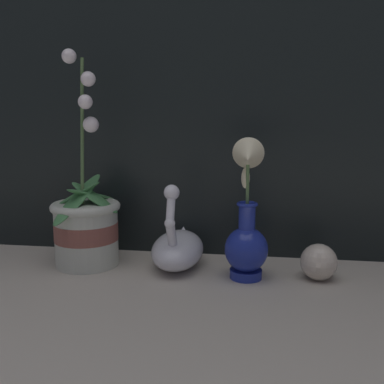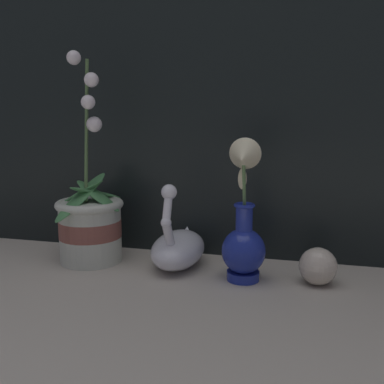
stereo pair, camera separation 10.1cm
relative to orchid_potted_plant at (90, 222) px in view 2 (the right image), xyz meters
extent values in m
plane|color=#BCB2A3|center=(0.25, -0.09, -0.10)|extent=(2.80, 2.80, 0.00)
cube|color=black|center=(0.25, 0.14, 0.50)|extent=(2.80, 0.03, 1.20)
cylinder|color=beige|center=(0.00, 0.00, -0.02)|extent=(0.15, 0.15, 0.15)
cylinder|color=brown|center=(0.00, 0.00, -0.02)|extent=(0.15, 0.15, 0.04)
torus|color=beige|center=(0.00, 0.00, 0.04)|extent=(0.16, 0.16, 0.02)
cylinder|color=#4C6B3D|center=(0.00, 0.00, 0.21)|extent=(0.01, 0.04, 0.33)
ellipsoid|color=#427F47|center=(0.02, 0.00, 0.07)|extent=(0.13, 0.07, 0.07)
ellipsoid|color=#427F47|center=(0.01, 0.02, 0.07)|extent=(0.09, 0.18, 0.06)
ellipsoid|color=#427F47|center=(-0.03, 0.00, 0.07)|extent=(0.13, 0.05, 0.08)
ellipsoid|color=#427F47|center=(-0.01, -0.02, 0.07)|extent=(0.09, 0.17, 0.10)
sphere|color=white|center=(-0.02, -0.01, 0.38)|extent=(0.03, 0.03, 0.03)
sphere|color=white|center=(0.02, -0.01, 0.33)|extent=(0.03, 0.03, 0.03)
sphere|color=white|center=(0.02, -0.02, 0.28)|extent=(0.03, 0.03, 0.03)
sphere|color=white|center=(0.02, -0.01, 0.23)|extent=(0.04, 0.04, 0.04)
ellipsoid|color=white|center=(0.21, 0.01, -0.06)|extent=(0.12, 0.20, 0.08)
cone|color=white|center=(0.21, 0.09, -0.04)|extent=(0.06, 0.07, 0.07)
cylinder|color=white|center=(0.21, -0.06, 0.00)|extent=(0.02, 0.05, 0.07)
sphere|color=white|center=(0.21, -0.08, 0.03)|extent=(0.02, 0.02, 0.02)
cylinder|color=white|center=(0.21, -0.06, 0.06)|extent=(0.02, 0.04, 0.07)
sphere|color=white|center=(0.21, -0.05, 0.09)|extent=(0.03, 0.03, 0.03)
cylinder|color=navy|center=(0.37, -0.03, -0.09)|extent=(0.07, 0.07, 0.02)
ellipsoid|color=navy|center=(0.37, -0.03, -0.03)|extent=(0.09, 0.09, 0.10)
cylinder|color=navy|center=(0.37, -0.03, 0.04)|extent=(0.04, 0.04, 0.06)
torus|color=navy|center=(0.37, -0.03, 0.07)|extent=(0.05, 0.05, 0.01)
cylinder|color=#567A47|center=(0.37, -0.05, 0.11)|extent=(0.01, 0.03, 0.09)
cone|color=beige|center=(0.37, -0.07, 0.17)|extent=(0.07, 0.07, 0.07)
ellipsoid|color=beige|center=(0.37, -0.04, 0.12)|extent=(0.02, 0.02, 0.04)
sphere|color=beige|center=(0.53, -0.02, -0.06)|extent=(0.08, 0.08, 0.08)
camera|label=1|loc=(0.39, -0.97, 0.26)|focal=42.00mm
camera|label=2|loc=(0.49, -0.95, 0.26)|focal=42.00mm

